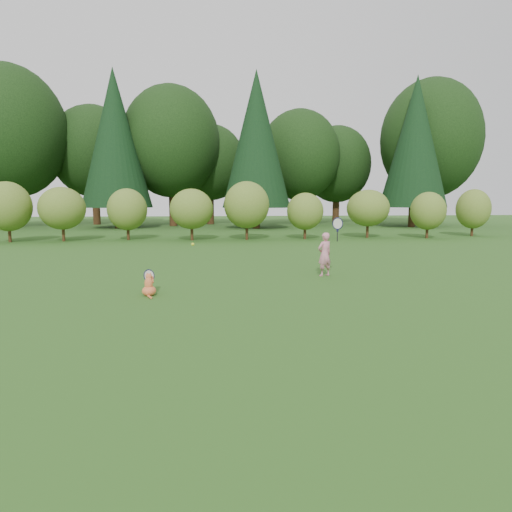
{
  "coord_description": "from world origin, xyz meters",
  "views": [
    {
      "loc": [
        -0.88,
        -8.58,
        1.89
      ],
      "look_at": [
        0.2,
        0.8,
        0.7
      ],
      "focal_mm": 30.0,
      "sensor_mm": 36.0,
      "label": 1
    }
  ],
  "objects": [
    {
      "name": "cat",
      "position": [
        -2.07,
        0.17,
        0.24
      ],
      "size": [
        0.35,
        0.67,
        0.64
      ],
      "rotation": [
        0.0,
        0.0,
        -0.08
      ],
      "color": "#D45F28",
      "rests_on": "ground"
    },
    {
      "name": "woodland_backdrop",
      "position": [
        0.0,
        23.0,
        7.5
      ],
      "size": [
        48.0,
        10.0,
        15.0
      ],
      "primitive_type": null,
      "color": "black",
      "rests_on": "ground"
    },
    {
      "name": "shrub_row",
      "position": [
        0.0,
        13.0,
        1.4
      ],
      "size": [
        28.0,
        3.0,
        2.8
      ],
      "primitive_type": null,
      "color": "#516920",
      "rests_on": "ground"
    },
    {
      "name": "ground",
      "position": [
        0.0,
        0.0,
        0.0
      ],
      "size": [
        100.0,
        100.0,
        0.0
      ],
      "primitive_type": "plane",
      "color": "#254A14",
      "rests_on": "ground"
    },
    {
      "name": "tennis_ball",
      "position": [
        -1.22,
        1.83,
        0.88
      ],
      "size": [
        0.08,
        0.08,
        0.08
      ],
      "color": "yellow",
      "rests_on": "ground"
    },
    {
      "name": "child",
      "position": [
        2.12,
        2.01,
        0.59
      ],
      "size": [
        0.65,
        0.42,
        1.68
      ],
      "rotation": [
        0.0,
        0.0,
        3.57
      ],
      "color": "#D27E92",
      "rests_on": "ground"
    }
  ]
}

